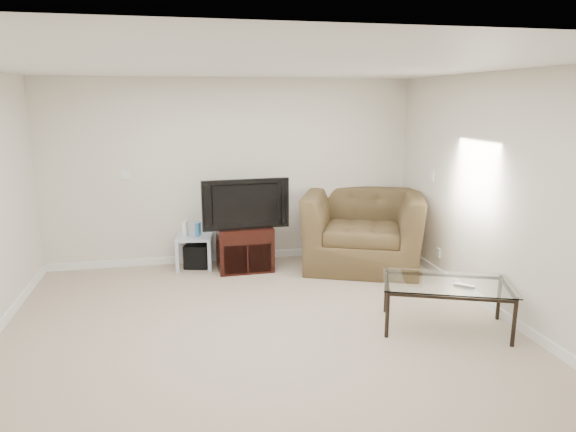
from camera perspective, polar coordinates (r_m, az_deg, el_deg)
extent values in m
plane|color=tan|center=(5.02, -2.83, -13.37)|extent=(5.00, 5.00, 0.00)
plane|color=white|center=(4.52, -3.19, 16.41)|extent=(5.00, 5.00, 0.00)
cube|color=silver|center=(7.05, -6.19, 4.89)|extent=(5.00, 0.02, 2.50)
cube|color=silver|center=(5.56, 23.35, 1.77)|extent=(0.02, 5.00, 2.50)
cube|color=white|center=(7.04, -17.61, 4.35)|extent=(0.12, 0.02, 0.12)
cube|color=white|center=(6.91, 15.69, 4.32)|extent=(0.02, 0.09, 0.13)
cube|color=white|center=(6.85, 16.36, -3.95)|extent=(0.02, 0.08, 0.12)
cube|color=black|center=(6.74, -4.81, -2.03)|extent=(0.41, 0.29, 0.06)
imported|color=black|center=(6.65, -4.89, 1.51)|extent=(1.06, 0.28, 0.65)
cube|color=black|center=(7.06, -10.04, -4.33)|extent=(0.38, 0.38, 0.31)
cube|color=white|center=(6.93, -11.34, -1.36)|extent=(0.08, 0.15, 0.20)
cube|color=#337FCC|center=(6.92, -9.96, -1.45)|extent=(0.08, 0.14, 0.18)
imported|color=#533324|center=(6.96, 8.35, -0.12)|extent=(1.80, 1.51, 1.35)
cube|color=#B2B2B7|center=(5.19, 18.99, -7.31)|extent=(0.18, 0.17, 0.02)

